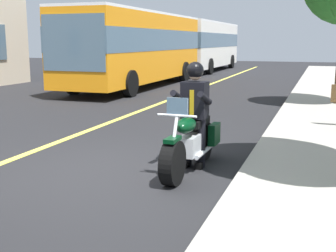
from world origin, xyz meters
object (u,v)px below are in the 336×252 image
(bus_near, at_px, (204,44))
(bus_far, at_px, (138,45))
(motorcycle_main, at_px, (191,143))
(rider_main, at_px, (194,105))

(bus_near, bearing_deg, bus_far, -0.40)
(motorcycle_main, relative_size, bus_far, 0.20)
(motorcycle_main, xyz_separation_m, bus_near, (-23.43, -5.95, 1.42))
(motorcycle_main, height_order, rider_main, rider_main)
(rider_main, relative_size, bus_near, 0.16)
(bus_far, bearing_deg, rider_main, 27.14)
(motorcycle_main, distance_m, bus_far, 13.47)
(rider_main, distance_m, bus_near, 24.01)
(rider_main, bearing_deg, motorcycle_main, -0.55)
(rider_main, xyz_separation_m, bus_near, (-23.25, -5.95, 0.84))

